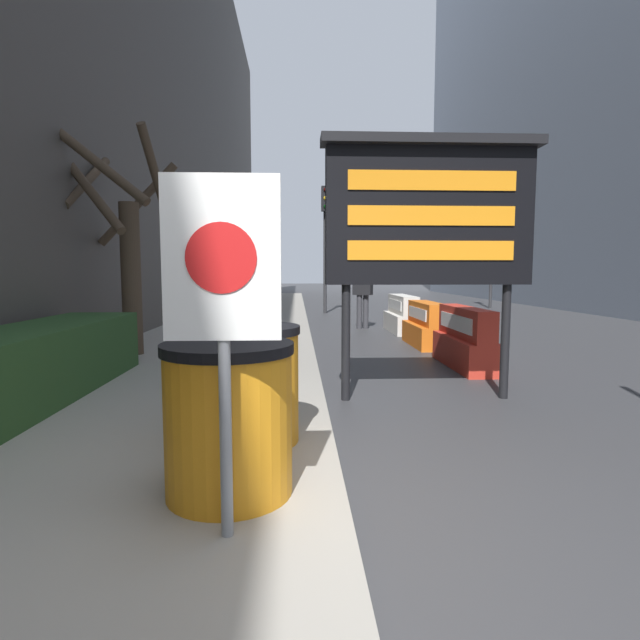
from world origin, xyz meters
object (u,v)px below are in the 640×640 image
pedestrian_worker (363,287)px  barrel_drum_foreground (229,418)px  barrel_drum_middle (250,383)px  jersey_barrier_white (403,316)px  traffic_light_near_curb (325,223)px  traffic_cone_mid (400,314)px  message_board (429,214)px  traffic_light_far_side (493,230)px  warning_sign (223,290)px  jersey_barrier_orange_near (427,327)px  jersey_barrier_red_striped (465,341)px  traffic_cone_near (410,308)px

pedestrian_worker → barrel_drum_foreground: bearing=-78.5°
barrel_drum_middle → jersey_barrier_white: (2.94, 8.24, -0.22)m
pedestrian_worker → barrel_drum_middle: bearing=-79.4°
barrel_drum_middle → traffic_light_near_curb: traffic_light_near_curb is taller
barrel_drum_foreground → traffic_cone_mid: barrel_drum_foreground is taller
jersey_barrier_white → traffic_light_near_curb: 6.34m
message_board → jersey_barrier_white: message_board is taller
traffic_light_near_curb → traffic_light_far_side: (6.80, 2.15, -0.05)m
barrel_drum_foreground → barrel_drum_middle: (0.04, 0.91, 0.00)m
barrel_drum_foreground → jersey_barrier_white: 9.63m
traffic_cone_mid → pedestrian_worker: pedestrian_worker is taller
barrel_drum_middle → warning_sign: size_ratio=0.51×
traffic_light_near_curb → message_board: bearing=-87.7°
barrel_drum_foreground → jersey_barrier_orange_near: 7.49m
barrel_drum_middle → jersey_barrier_red_striped: 4.74m
jersey_barrier_orange_near → jersey_barrier_white: jersey_barrier_white is taller
traffic_cone_near → traffic_cone_mid: (-0.76, -2.27, 0.01)m
jersey_barrier_white → traffic_cone_near: jersey_barrier_white is taller
traffic_cone_mid → traffic_light_far_side: traffic_light_far_side is taller
barrel_drum_foreground → message_board: bearing=55.4°
jersey_barrier_white → pedestrian_worker: (-0.88, 0.76, 0.67)m
warning_sign → barrel_drum_foreground: bearing=95.9°
warning_sign → traffic_cone_near: size_ratio=2.28×
jersey_barrier_orange_near → pedestrian_worker: bearing=106.2°
traffic_cone_mid → jersey_barrier_red_striped: bearing=-90.6°
traffic_cone_mid → traffic_light_near_curb: bearing=108.2°
barrel_drum_foreground → traffic_cone_near: bearing=72.4°
jersey_barrier_red_striped → traffic_cone_mid: jersey_barrier_red_striped is taller
message_board → jersey_barrier_white: 6.75m
jersey_barrier_red_striped → pedestrian_worker: 5.40m
traffic_cone_near → traffic_cone_mid: bearing=-108.6°
jersey_barrier_white → traffic_light_far_side: (5.22, 7.63, 2.72)m
warning_sign → jersey_barrier_orange_near: 7.99m
traffic_light_near_curb → traffic_light_far_side: 7.13m
barrel_drum_middle → message_board: size_ratio=0.30×
jersey_barrier_white → traffic_cone_near: 2.90m
barrel_drum_middle → warning_sign: (0.01, -1.41, 0.77)m
barrel_drum_foreground → pedestrian_worker: size_ratio=0.50×
jersey_barrier_orange_near → pedestrian_worker: (-0.88, 3.05, 0.68)m
traffic_light_far_side → traffic_cone_mid: bearing=-126.0°
warning_sign → jersey_barrier_white: size_ratio=0.94×
barrel_drum_foreground → traffic_light_far_side: size_ratio=0.21×
barrel_drum_middle → jersey_barrier_white: size_ratio=0.48×
jersey_barrier_orange_near → jersey_barrier_white: (0.00, 2.29, 0.01)m
jersey_barrier_orange_near → traffic_cone_mid: 2.81m
warning_sign → traffic_cone_mid: size_ratio=2.22×
message_board → traffic_cone_mid: message_board is taller
barrel_drum_middle → jersey_barrier_red_striped: (2.94, 3.71, -0.21)m
barrel_drum_middle → jersey_barrier_white: 8.76m
traffic_cone_near → traffic_light_far_side: (4.41, 4.85, 2.74)m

